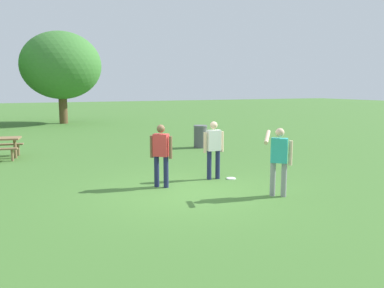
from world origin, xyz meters
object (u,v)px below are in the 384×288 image
object	(u,v)px
person_thrower	(279,157)
tree_slender_mid	(61,66)
person_bystander	(214,146)
person_catcher	(161,152)
frisbee	(231,178)
trash_can_beside_table	(200,136)

from	to	relation	value
person_thrower	tree_slender_mid	xyz separation A→B (m)	(-2.32, 21.68, 3.09)
person_bystander	tree_slender_mid	distance (m)	19.80
person_thrower	person_catcher	size ratio (longest dim) A/B	1.00
frisbee	tree_slender_mid	distance (m)	20.20
person_catcher	tree_slender_mid	bearing A→B (deg)	90.26
person_thrower	person_bystander	xyz separation A→B (m)	(-0.57, 2.21, -0.02)
person_catcher	frisbee	world-z (taller)	person_catcher
person_catcher	frisbee	xyz separation A→B (m)	(2.12, 0.03, -0.93)
frisbee	person_thrower	bearing A→B (deg)	-86.97
person_catcher	frisbee	distance (m)	2.32
person_thrower	frisbee	distance (m)	2.22
person_thrower	trash_can_beside_table	distance (m)	7.76
person_bystander	trash_can_beside_table	size ratio (longest dim) A/B	1.71
trash_can_beside_table	tree_slender_mid	world-z (taller)	tree_slender_mid
person_bystander	trash_can_beside_table	distance (m)	5.82
person_catcher	person_bystander	distance (m)	1.67
trash_can_beside_table	frisbee	bearing A→B (deg)	-107.39
frisbee	person_catcher	bearing A→B (deg)	-179.26
person_thrower	frisbee	size ratio (longest dim) A/B	6.04
person_catcher	trash_can_beside_table	world-z (taller)	person_catcher
person_thrower	frisbee	xyz separation A→B (m)	(-0.11, 2.01, -0.95)
frisbee	trash_can_beside_table	xyz separation A→B (m)	(1.74, 5.56, 0.47)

